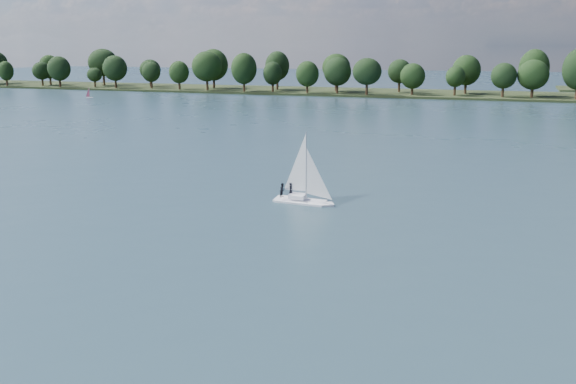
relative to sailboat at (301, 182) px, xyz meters
The scene contains 5 objects.
ground 60.18m from the sailboat, 101.22° to the left, with size 700.00×700.00×0.00m, color #233342.
far_shore 171.40m from the sailboat, 93.91° to the left, with size 660.00×40.00×1.50m, color black.
sailboat is the anchor object (origin of this frame).
dinghy_pink 164.81m from the sailboat, 134.09° to the left, with size 2.51×2.08×3.81m.
treeline 168.39m from the sailboat, 95.97° to the left, with size 561.86×73.81×17.87m.
Camera 1 is at (33.63, -25.72, 17.32)m, focal length 40.00 mm.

